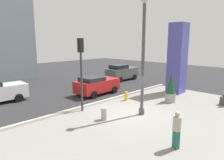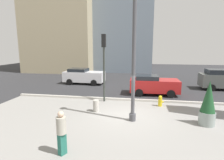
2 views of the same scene
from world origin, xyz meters
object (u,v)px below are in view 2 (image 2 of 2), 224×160
object	(u,v)px
concrete_bollard	(96,106)
car_passing_lane	(84,76)
fire_hydrant	(160,101)
lamp_post	(134,56)
pedestrian_crossing	(61,131)
traffic_light_corner	(104,57)
car_curb_west	(223,80)
potted_plant_mid_plaza	(208,104)
car_curb_east	(153,85)

from	to	relation	value
concrete_bollard	car_passing_lane	bearing A→B (deg)	112.81
fire_hydrant	car_passing_lane	distance (m)	10.06
lamp_post	pedestrian_crossing	world-z (taller)	lamp_post
fire_hydrant	traffic_light_corner	bearing A→B (deg)	172.81
concrete_bollard	car_curb_west	size ratio (longest dim) A/B	0.18
pedestrian_crossing	potted_plant_mid_plaza	bearing A→B (deg)	30.86
potted_plant_mid_plaza	fire_hydrant	xyz separation A→B (m)	(-2.08, 2.73, -0.73)
lamp_post	pedestrian_crossing	distance (m)	5.06
traffic_light_corner	car_curb_east	world-z (taller)	traffic_light_corner
concrete_bollard	car_curb_west	distance (m)	12.90
car_curb_west	pedestrian_crossing	size ratio (longest dim) A/B	2.45
fire_hydrant	potted_plant_mid_plaza	bearing A→B (deg)	-52.67
fire_hydrant	car_passing_lane	bearing A→B (deg)	138.73
fire_hydrant	lamp_post	bearing A→B (deg)	-121.50
traffic_light_corner	car_curb_east	bearing A→B (deg)	36.33
concrete_bollard	car_passing_lane	size ratio (longest dim) A/B	0.17
lamp_post	car_curb_east	size ratio (longest dim) A/B	1.77
car_passing_lane	pedestrian_crossing	xyz separation A→B (m)	(3.43, -13.06, 0.09)
concrete_bollard	car_curb_west	world-z (taller)	car_curb_west
car_passing_lane	car_curb_west	world-z (taller)	car_curb_west
car_passing_lane	car_curb_west	size ratio (longest dim) A/B	1.05
lamp_post	concrete_bollard	world-z (taller)	lamp_post
concrete_bollard	car_curb_west	bearing A→B (deg)	37.16
lamp_post	car_curb_west	bearing A→B (deg)	48.06
car_passing_lane	pedestrian_crossing	distance (m)	13.51
lamp_post	car_passing_lane	size ratio (longest dim) A/B	1.64
car_passing_lane	fire_hydrant	bearing A→B (deg)	-41.27
traffic_light_corner	lamp_post	bearing A→B (deg)	-55.54
car_curb_east	car_curb_west	distance (m)	7.13
concrete_bollard	car_curb_east	bearing A→B (deg)	52.91
potted_plant_mid_plaza	concrete_bollard	distance (m)	6.24
concrete_bollard	car_passing_lane	world-z (taller)	car_passing_lane
pedestrian_crossing	fire_hydrant	bearing A→B (deg)	57.37
fire_hydrant	car_curb_west	world-z (taller)	car_curb_west
fire_hydrant	concrete_bollard	size ratio (longest dim) A/B	1.00
potted_plant_mid_plaza	car_curb_east	world-z (taller)	potted_plant_mid_plaza
lamp_post	pedestrian_crossing	xyz separation A→B (m)	(-2.41, -3.64, -2.55)
potted_plant_mid_plaza	car_curb_east	size ratio (longest dim) A/B	0.57
car_curb_east	car_curb_west	bearing A→B (deg)	23.52
traffic_light_corner	fire_hydrant	bearing A→B (deg)	-7.19
car_curb_east	car_curb_west	xyz separation A→B (m)	(6.54, 2.84, 0.12)
concrete_bollard	car_passing_lane	distance (m)	9.08
fire_hydrant	car_curb_west	bearing A→B (deg)	44.14
concrete_bollard	car_curb_east	distance (m)	6.21
potted_plant_mid_plaza	concrete_bollard	size ratio (longest dim) A/B	3.10
potted_plant_mid_plaza	traffic_light_corner	size ratio (longest dim) A/B	0.48
lamp_post	car_passing_lane	bearing A→B (deg)	121.77
concrete_bollard	pedestrian_crossing	world-z (taller)	pedestrian_crossing
lamp_post	potted_plant_mid_plaza	xyz separation A→B (m)	(3.80, 0.07, -2.40)
car_curb_east	concrete_bollard	bearing A→B (deg)	-127.09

